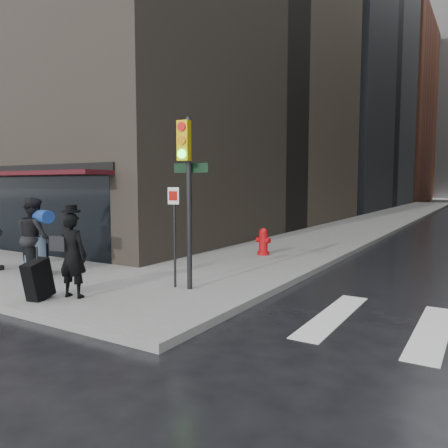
{
  "coord_description": "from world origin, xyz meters",
  "views": [
    {
      "loc": [
        5.78,
        -6.49,
        2.33
      ],
      "look_at": [
        -0.12,
        3.2,
        1.3
      ],
      "focal_mm": 35.0,
      "sensor_mm": 36.0,
      "label": 1
    }
  ],
  "objects": [
    {
      "name": "traffic_light",
      "position": [
        0.48,
        0.72,
        2.43
      ],
      "size": [
        0.88,
        0.45,
        3.54
      ],
      "rotation": [
        0.0,
        0.0,
        0.11
      ],
      "color": "black",
      "rests_on": "ground"
    },
    {
      "name": "bldg_left_mid",
      "position": [
        -13.0,
        38.0,
        17.0
      ],
      "size": [
        22.0,
        24.0,
        34.0
      ],
      "primitive_type": "cube",
      "color": "slate",
      "rests_on": "ground"
    },
    {
      "name": "man_jeans",
      "position": [
        -3.36,
        -0.06,
        1.09
      ],
      "size": [
        1.3,
        1.09,
        1.88
      ],
      "rotation": [
        0.0,
        0.0,
        2.75
      ],
      "color": "black",
      "rests_on": "ground"
    },
    {
      "name": "ground",
      "position": [
        0.0,
        0.0,
        0.0
      ],
      "size": [
        140.0,
        140.0,
        0.0
      ],
      "primitive_type": "plane",
      "color": "black",
      "rests_on": "ground"
    },
    {
      "name": "sidewalk_left",
      "position": [
        0.0,
        27.0,
        0.07
      ],
      "size": [
        4.0,
        50.0,
        0.15
      ],
      "primitive_type": "cube",
      "color": "slate",
      "rests_on": "ground"
    },
    {
      "name": "storefront",
      "position": [
        -7.0,
        1.9,
        1.83
      ],
      "size": [
        8.4,
        1.11,
        2.83
      ],
      "color": "black",
      "rests_on": "ground"
    },
    {
      "name": "fire_hydrant",
      "position": [
        -0.15,
        5.6,
        0.52
      ],
      "size": [
        0.47,
        0.37,
        0.84
      ],
      "rotation": [
        0.0,
        0.0,
        -0.11
      ],
      "color": "#B40B0F",
      "rests_on": "ground"
    },
    {
      "name": "man_overcoat",
      "position": [
        -1.11,
        -1.01,
        0.91
      ],
      "size": [
        0.94,
        1.07,
        1.83
      ],
      "rotation": [
        0.0,
        0.0,
        3.35
      ],
      "color": "black",
      "rests_on": "ground"
    },
    {
      "name": "bldg_left_far",
      "position": [
        -13.0,
        62.0,
        13.0
      ],
      "size": [
        22.0,
        20.0,
        26.0
      ],
      "primitive_type": "cube",
      "color": "brown",
      "rests_on": "ground"
    }
  ]
}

